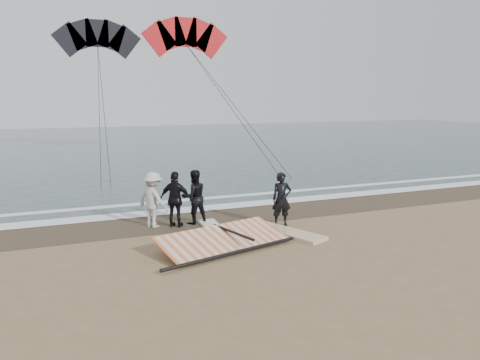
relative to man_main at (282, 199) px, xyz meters
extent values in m
plane|color=#8C704C|center=(-0.41, -2.63, -0.91)|extent=(120.00, 120.00, 0.00)
cube|color=#233838|center=(-0.41, 30.37, -0.90)|extent=(120.00, 54.00, 0.02)
cube|color=#4C3D2B|center=(-0.41, 1.87, -0.91)|extent=(120.00, 2.80, 0.01)
cube|color=white|center=(-0.41, 3.27, -0.89)|extent=(120.00, 0.90, 0.01)
cube|color=white|center=(-0.41, 4.97, -0.89)|extent=(120.00, 0.45, 0.01)
imported|color=black|center=(0.00, 0.00, 0.00)|extent=(0.75, 0.58, 1.83)
cube|color=silver|center=(-0.32, -0.95, -0.86)|extent=(1.75, 2.83, 0.11)
cube|color=white|center=(-2.31, 0.37, -0.87)|extent=(0.70, 2.16, 0.09)
imported|color=black|center=(-2.68, 1.34, 0.02)|extent=(0.97, 0.79, 1.88)
imported|color=black|center=(-3.38, 1.14, 0.03)|extent=(1.17, 1.02, 1.89)
imported|color=beige|center=(-4.08, 1.44, 0.02)|extent=(1.26, 1.39, 1.88)
cube|color=black|center=(-2.89, -0.99, -0.86)|extent=(2.70, 1.28, 0.10)
cube|color=orange|center=(-2.69, -1.59, -0.61)|extent=(4.09, 2.41, 0.41)
cylinder|color=black|center=(-2.69, -2.37, -0.80)|extent=(4.32, 1.24, 0.10)
cylinder|color=black|center=(-2.39, -1.59, -0.46)|extent=(0.57, 1.87, 0.08)
cylinder|color=#262626|center=(2.89, 12.92, 3.12)|extent=(0.04, 0.04, 15.17)
cylinder|color=#262626|center=(3.46, 13.69, 3.12)|extent=(0.04, 0.04, 14.06)
cylinder|color=#262626|center=(-4.15, 16.70, 3.23)|extent=(0.04, 0.04, 16.93)
cylinder|color=#262626|center=(-3.87, 17.20, 3.23)|extent=(0.04, 0.04, 16.02)
camera|label=1|loc=(-7.14, -13.77, 3.40)|focal=35.00mm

